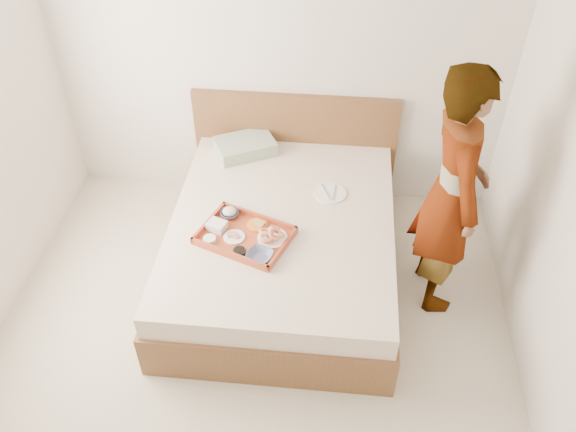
% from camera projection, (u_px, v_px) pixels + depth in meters
% --- Properties ---
extents(ground, '(3.50, 4.00, 0.01)m').
position_uv_depth(ground, '(244.00, 384.00, 3.75)').
color(ground, beige).
rests_on(ground, ground).
extents(wall_back, '(3.50, 0.01, 2.60)m').
position_uv_depth(wall_back, '(278.00, 51.00, 4.37)').
color(wall_back, silver).
rests_on(wall_back, ground).
extents(bed, '(1.65, 2.00, 0.53)m').
position_uv_depth(bed, '(283.00, 246.00, 4.31)').
color(bed, brown).
rests_on(bed, ground).
extents(headboard, '(1.65, 0.06, 0.95)m').
position_uv_depth(headboard, '(295.00, 146.00, 4.89)').
color(headboard, brown).
rests_on(headboard, ground).
extents(pillow, '(0.54, 0.48, 0.11)m').
position_uv_depth(pillow, '(245.00, 146.00, 4.70)').
color(pillow, '#9BAD97').
rests_on(pillow, bed).
extents(tray, '(0.70, 0.61, 0.05)m').
position_uv_depth(tray, '(245.00, 235.00, 3.97)').
color(tray, '#AC3E25').
rests_on(tray, bed).
extents(prawn_plate, '(0.26, 0.26, 0.01)m').
position_uv_depth(prawn_plate, '(272.00, 238.00, 3.95)').
color(prawn_plate, white).
rests_on(prawn_plate, tray).
extents(navy_bowl_big, '(0.21, 0.21, 0.04)m').
position_uv_depth(navy_bowl_big, '(260.00, 256.00, 3.81)').
color(navy_bowl_big, '#1C1D4C').
rests_on(navy_bowl_big, tray).
extents(sauce_dish, '(0.11, 0.11, 0.03)m').
position_uv_depth(sauce_dish, '(239.00, 252.00, 3.84)').
color(sauce_dish, black).
rests_on(sauce_dish, tray).
extents(meat_plate, '(0.19, 0.19, 0.01)m').
position_uv_depth(meat_plate, '(234.00, 237.00, 3.96)').
color(meat_plate, white).
rests_on(meat_plate, tray).
extents(bread_plate, '(0.18, 0.18, 0.01)m').
position_uv_depth(bread_plate, '(257.00, 225.00, 4.05)').
color(bread_plate, orange).
rests_on(bread_plate, tray).
extents(salad_bowl, '(0.17, 0.17, 0.04)m').
position_uv_depth(salad_bowl, '(230.00, 214.00, 4.12)').
color(salad_bowl, '#1C1D4C').
rests_on(salad_bowl, tray).
extents(plastic_tub, '(0.15, 0.14, 0.05)m').
position_uv_depth(plastic_tub, '(217.00, 226.00, 4.02)').
color(plastic_tub, silver).
rests_on(plastic_tub, tray).
extents(cheese_round, '(0.11, 0.11, 0.03)m').
position_uv_depth(cheese_round, '(210.00, 239.00, 3.93)').
color(cheese_round, white).
rests_on(cheese_round, tray).
extents(dinner_plate, '(0.26, 0.26, 0.01)m').
position_uv_depth(dinner_plate, '(330.00, 193.00, 4.33)').
color(dinner_plate, white).
rests_on(dinner_plate, bed).
extents(person, '(0.52, 0.71, 1.80)m').
position_uv_depth(person, '(452.00, 193.00, 3.76)').
color(person, silver).
rests_on(person, ground).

